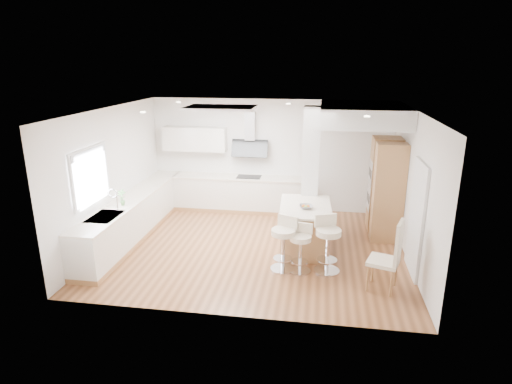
% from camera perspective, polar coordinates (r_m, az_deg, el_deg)
% --- Properties ---
extents(ground, '(6.00, 6.00, 0.00)m').
position_cam_1_polar(ground, '(8.89, -0.12, -7.40)').
color(ground, '#965D37').
rests_on(ground, ground).
extents(ceiling, '(6.00, 5.00, 0.02)m').
position_cam_1_polar(ceiling, '(8.89, -0.12, -7.40)').
color(ceiling, silver).
rests_on(ceiling, ground).
extents(wall_back, '(6.00, 0.04, 2.80)m').
position_cam_1_polar(wall_back, '(10.81, 1.94, 4.88)').
color(wall_back, silver).
rests_on(wall_back, ground).
extents(wall_left, '(0.04, 5.00, 2.80)m').
position_cam_1_polar(wall_left, '(9.34, -18.64, 2.01)').
color(wall_left, silver).
rests_on(wall_left, ground).
extents(wall_right, '(0.04, 5.00, 2.80)m').
position_cam_1_polar(wall_right, '(8.49, 20.30, 0.39)').
color(wall_right, silver).
rests_on(wall_right, ground).
extents(skylight, '(4.10, 2.10, 0.06)m').
position_cam_1_polar(skylight, '(8.88, -4.66, 11.12)').
color(skylight, white).
rests_on(skylight, ground).
extents(window_left, '(0.06, 1.28, 1.07)m').
position_cam_1_polar(window_left, '(8.48, -21.28, 2.33)').
color(window_left, white).
rests_on(window_left, ground).
extents(doorway_right, '(0.05, 1.00, 2.10)m').
position_cam_1_polar(doorway_right, '(8.05, 20.61, -3.55)').
color(doorway_right, '#4C433B').
rests_on(doorway_right, ground).
extents(counter_left, '(0.63, 4.50, 1.35)m').
position_cam_1_polar(counter_left, '(9.68, -15.92, -3.07)').
color(counter_left, '#B6824E').
rests_on(counter_left, ground).
extents(counter_back, '(3.62, 0.63, 2.50)m').
position_cam_1_polar(counter_back, '(10.86, -3.07, 1.09)').
color(counter_back, '#B6824E').
rests_on(counter_back, ground).
extents(pillar, '(0.35, 0.35, 2.80)m').
position_cam_1_polar(pillar, '(9.23, 7.26, 2.62)').
color(pillar, white).
rests_on(pillar, ground).
extents(soffit, '(1.78, 2.20, 0.40)m').
position_cam_1_polar(soffit, '(9.49, 14.06, 10.03)').
color(soffit, silver).
rests_on(soffit, ground).
extents(oven_column, '(0.63, 1.21, 2.10)m').
position_cam_1_polar(oven_column, '(9.69, 16.88, 0.56)').
color(oven_column, '#B6824E').
rests_on(oven_column, ground).
extents(peninsula, '(1.08, 1.56, 0.99)m').
position_cam_1_polar(peninsula, '(8.73, 6.54, -4.67)').
color(peninsula, '#B6824E').
rests_on(peninsula, ground).
extents(bar_stool_a, '(0.60, 0.60, 1.01)m').
position_cam_1_polar(bar_stool_a, '(7.80, 3.72, -6.50)').
color(bar_stool_a, silver).
rests_on(bar_stool_a, ground).
extents(bar_stool_b, '(0.48, 0.48, 0.90)m').
position_cam_1_polar(bar_stool_b, '(7.79, 5.98, -7.12)').
color(bar_stool_b, silver).
rests_on(bar_stool_b, ground).
extents(bar_stool_c, '(0.61, 0.61, 1.05)m').
position_cam_1_polar(bar_stool_c, '(7.82, 9.53, -6.48)').
color(bar_stool_c, silver).
rests_on(bar_stool_c, ground).
extents(dining_chair, '(0.61, 0.61, 1.24)m').
position_cam_1_polar(dining_chair, '(7.40, 17.53, -7.88)').
color(dining_chair, beige).
rests_on(dining_chair, ground).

